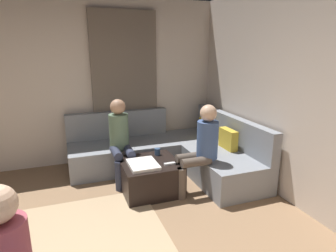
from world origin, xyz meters
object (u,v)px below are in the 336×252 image
(game_remote, at_px, (170,164))
(ottoman, at_px, (150,176))
(person_on_couch_back, at_px, (201,146))
(coffee_mug, at_px, (157,152))
(person_on_couch_side, at_px, (120,138))
(sectional_couch, at_px, (173,152))

(game_remote, bearing_deg, ottoman, -129.29)
(person_on_couch_back, bearing_deg, coffee_mug, 42.69)
(game_remote, xyz_separation_m, person_on_couch_side, (-0.64, -0.52, 0.23))
(person_on_couch_back, bearing_deg, sectional_couch, 3.63)
(sectional_couch, height_order, ottoman, sectional_couch)
(game_remote, height_order, person_on_couch_back, person_on_couch_back)
(person_on_couch_side, bearing_deg, sectional_couch, -170.30)
(person_on_couch_back, height_order, person_on_couch_side, same)
(ottoman, xyz_separation_m, person_on_couch_side, (-0.46, -0.30, 0.45))
(ottoman, height_order, coffee_mug, coffee_mug)
(person_on_couch_back, bearing_deg, person_on_couch_side, 51.94)
(ottoman, bearing_deg, sectional_couch, 136.96)
(sectional_couch, bearing_deg, person_on_couch_side, -80.30)
(coffee_mug, xyz_separation_m, person_on_couch_side, (-0.24, -0.48, 0.19))
(coffee_mug, relative_size, game_remote, 0.63)
(ottoman, bearing_deg, game_remote, 50.71)
(game_remote, bearing_deg, person_on_couch_back, 78.80)
(ottoman, bearing_deg, coffee_mug, 140.71)
(game_remote, bearing_deg, coffee_mug, -174.29)
(person_on_couch_back, xyz_separation_m, person_on_couch_side, (-0.72, -0.92, 0.00))
(ottoman, bearing_deg, person_on_couch_back, 67.36)
(coffee_mug, relative_size, person_on_couch_back, 0.08)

